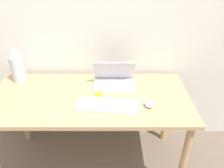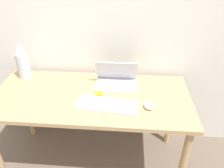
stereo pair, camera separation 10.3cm
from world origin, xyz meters
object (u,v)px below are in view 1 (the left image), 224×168
Objects in this scene: laptop at (115,80)px; keyboard at (109,105)px; mp3_player at (99,94)px; mouse at (150,104)px; vase at (17,64)px.

laptop reaches higher than keyboard.
laptop is 5.94× the size of mp3_player.
laptop is at bearing 80.89° from keyboard.
mp3_player is (-0.36, 0.14, -0.01)m from mouse.
laptop is 1.05× the size of vase.
keyboard is 1.44× the size of vase.
mouse is at bearing -18.75° from vase.
vase is (-1.01, 0.34, 0.13)m from mouse.
mouse is 0.39m from mp3_player.
keyboard is at bearing -62.97° from mp3_player.
mouse is at bearing 1.11° from keyboard.
vase is at bearing 154.36° from keyboard.
vase reaches higher than mouse.
keyboard is at bearing -178.89° from mouse.
mouse is 0.28× the size of vase.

